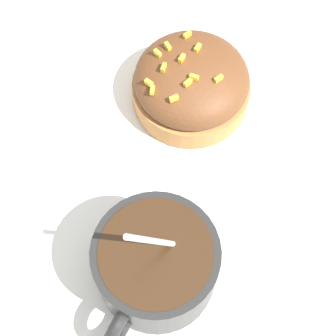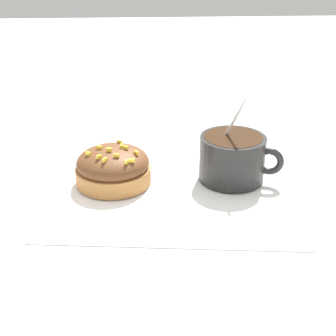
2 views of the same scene
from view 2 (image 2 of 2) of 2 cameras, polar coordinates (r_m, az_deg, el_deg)
ground_plane at (r=0.62m, az=0.70°, el=-2.14°), size 3.00×3.00×0.00m
paper_napkin at (r=0.62m, az=0.71°, el=-2.02°), size 0.34×0.31×0.00m
coffee_cup at (r=0.62m, az=7.94°, el=1.45°), size 0.11×0.09×0.12m
frosted_pastry at (r=0.62m, az=-6.71°, el=0.14°), size 0.10×0.10×0.05m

